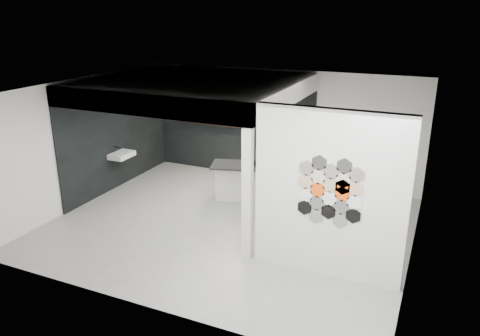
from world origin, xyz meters
The scene contains 17 objects.
floor centered at (0.00, 0.00, -0.01)m, with size 7.00×6.00×0.01m, color gray.
partition_panel centered at (2.23, -1.00, 1.40)m, with size 2.45×0.15×2.80m, color silver.
bay_clad_back centered at (-1.30, 2.97, 1.18)m, with size 4.40×0.04×2.35m, color black.
bay_clad_left centered at (-3.47, 1.00, 1.18)m, with size 0.04×4.00×2.35m, color black.
bulkhead centered at (-1.30, 1.00, 2.55)m, with size 4.40×4.00×0.40m, color silver.
corner_column centered at (0.82, -1.00, 1.18)m, with size 0.16×0.16×2.35m, color silver.
fascia_beam centered at (-1.30, -0.92, 2.55)m, with size 4.40×0.16×0.40m, color silver.
wall_basin centered at (-3.24, 0.80, 0.85)m, with size 0.40×0.60×0.12m, color silver.
display_shelf centered at (-1.20, 2.87, 1.30)m, with size 3.00×0.15×0.04m, color black.
kitchen_island centered at (-0.21, 1.42, 0.44)m, with size 1.74×1.14×1.29m.
stockpot centered at (-2.44, 2.87, 1.41)m, with size 0.23×0.23×0.19m, color black.
kettle centered at (-0.36, 2.87, 1.39)m, with size 0.15×0.15×0.13m, color black.
glass_bowl centered at (0.15, 2.87, 1.37)m, with size 0.15×0.15×0.11m, color gray.
glass_vase centered at (0.15, 2.87, 1.40)m, with size 0.11×0.11×0.15m, color gray.
bottle_dark centered at (-1.32, 2.87, 1.41)m, with size 0.06×0.06×0.17m, color black.
utensil_cup centered at (-1.89, 2.87, 1.36)m, with size 0.07×0.07×0.09m, color black.
hex_tile_cluster centered at (2.26, -1.09, 1.50)m, with size 1.04×0.02×1.16m.
Camera 1 is at (3.72, -7.83, 4.24)m, focal length 35.00 mm.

